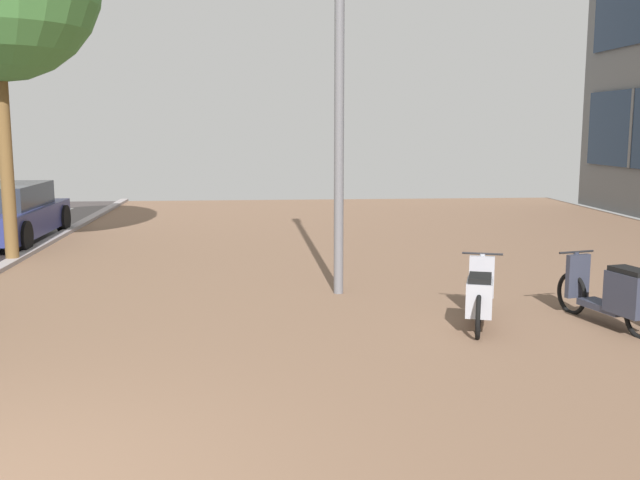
# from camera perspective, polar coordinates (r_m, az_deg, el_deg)

# --- Properties ---
(scooter_near) EXTENTS (0.71, 1.78, 0.86)m
(scooter_near) POSITION_cam_1_polar(r_m,az_deg,el_deg) (9.47, 22.17, -3.98)
(scooter_near) COLOR black
(scooter_near) RESTS_ON ground
(scooter_far) EXTENTS (0.77, 1.67, 0.83)m
(scooter_far) POSITION_cam_1_polar(r_m,az_deg,el_deg) (9.05, 12.46, -4.33)
(scooter_far) COLOR black
(scooter_far) RESTS_ON ground
(parked_car_far) EXTENTS (1.96, 3.94, 1.22)m
(parked_car_far) POSITION_cam_1_polar(r_m,az_deg,el_deg) (16.82, -23.72, 1.91)
(parked_car_far) COLOR navy
(parked_car_far) RESTS_ON ground
(lamp_post) EXTENTS (0.20, 0.52, 6.39)m
(lamp_post) POSITION_cam_1_polar(r_m,az_deg,el_deg) (10.48, 1.53, 14.90)
(lamp_post) COLOR slate
(lamp_post) RESTS_ON ground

